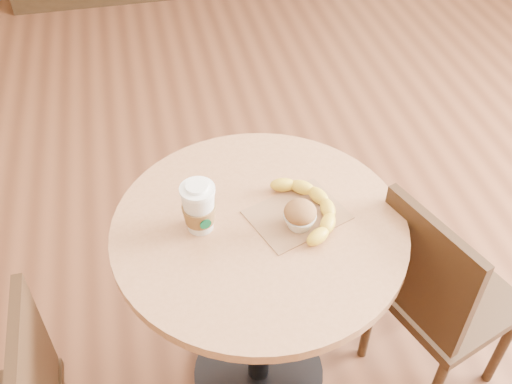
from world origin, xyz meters
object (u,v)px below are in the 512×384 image
(coffee_cup, at_px, (199,209))
(muffin, at_px, (300,215))
(banana, at_px, (309,208))
(cafe_table, at_px, (259,273))
(chair_right, at_px, (438,295))

(coffee_cup, relative_size, muffin, 1.72)
(coffee_cup, relative_size, banana, 0.54)
(coffee_cup, bearing_deg, cafe_table, -22.56)
(cafe_table, relative_size, banana, 2.82)
(cafe_table, xyz_separation_m, banana, (0.14, 0.01, 0.22))
(chair_right, bearing_deg, muffin, 59.20)
(coffee_cup, bearing_deg, chair_right, -24.21)
(banana, bearing_deg, chair_right, -23.02)
(cafe_table, distance_m, coffee_cup, 0.30)
(muffin, bearing_deg, banana, 45.49)
(banana, bearing_deg, muffin, -140.09)
(coffee_cup, height_order, banana, coffee_cup)
(coffee_cup, xyz_separation_m, banana, (0.29, -0.01, -0.04))
(cafe_table, xyz_separation_m, coffee_cup, (-0.15, 0.03, 0.26))
(chair_right, xyz_separation_m, coffee_cup, (-0.66, 0.13, 0.37))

